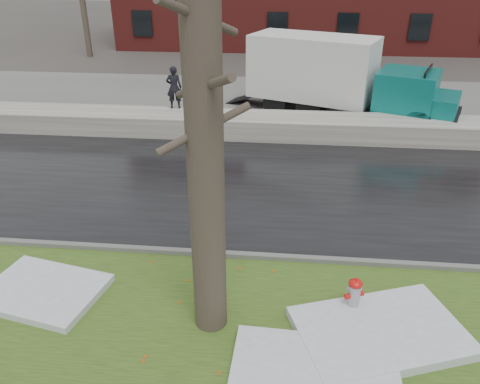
# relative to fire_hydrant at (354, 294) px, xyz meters

# --- Properties ---
(ground) EXTENTS (120.00, 120.00, 0.00)m
(ground) POSITION_rel_fire_hydrant_xyz_m (-1.91, 0.53, -0.44)
(ground) COLOR #47423D
(ground) RESTS_ON ground
(verge) EXTENTS (60.00, 4.50, 0.04)m
(verge) POSITION_rel_fire_hydrant_xyz_m (-1.91, -0.72, -0.42)
(verge) COLOR #2F4717
(verge) RESTS_ON ground
(road) EXTENTS (60.00, 7.00, 0.03)m
(road) POSITION_rel_fire_hydrant_xyz_m (-1.91, 5.03, -0.43)
(road) COLOR black
(road) RESTS_ON ground
(parking_lot) EXTENTS (60.00, 9.00, 0.03)m
(parking_lot) POSITION_rel_fire_hydrant_xyz_m (-1.91, 13.53, -0.43)
(parking_lot) COLOR slate
(parking_lot) RESTS_ON ground
(curb) EXTENTS (60.00, 0.15, 0.14)m
(curb) POSITION_rel_fire_hydrant_xyz_m (-1.91, 1.53, -0.37)
(curb) COLOR slate
(curb) RESTS_ON ground
(snowbank) EXTENTS (60.00, 1.60, 0.75)m
(snowbank) POSITION_rel_fire_hydrant_xyz_m (-1.91, 9.23, -0.07)
(snowbank) COLOR beige
(snowbank) RESTS_ON ground
(bg_tree_left) EXTENTS (1.40, 1.62, 6.50)m
(bg_tree_left) POSITION_rel_fire_hydrant_xyz_m (-13.91, 22.53, 2.89)
(bg_tree_left) COLOR brown
(bg_tree_left) RESTS_ON ground
(fire_hydrant) EXTENTS (0.37, 0.36, 0.76)m
(fire_hydrant) POSITION_rel_fire_hydrant_xyz_m (0.00, 0.00, 0.00)
(fire_hydrant) COLOR #A4A7AC
(fire_hydrant) RESTS_ON verge
(tree) EXTENTS (1.33, 1.50, 7.09)m
(tree) POSITION_rel_fire_hydrant_xyz_m (-2.54, -0.51, 3.17)
(tree) COLOR brown
(tree) RESTS_ON verge
(box_truck) EXTENTS (9.15, 4.88, 3.09)m
(box_truck) POSITION_rel_fire_hydrant_xyz_m (0.54, 11.76, 1.19)
(box_truck) COLOR black
(box_truck) RESTS_ON ground
(worker) EXTENTS (0.62, 0.46, 1.56)m
(worker) POSITION_rel_fire_hydrant_xyz_m (-5.48, 9.83, 1.08)
(worker) COLOR black
(worker) RESTS_ON snowbank
(snow_patch_near) EXTENTS (2.67, 2.10, 0.16)m
(snow_patch_near) POSITION_rel_fire_hydrant_xyz_m (-0.76, -1.77, -0.32)
(snow_patch_near) COLOR silver
(snow_patch_near) RESTS_ON verge
(snow_patch_far) EXTENTS (2.49, 2.02, 0.14)m
(snow_patch_far) POSITION_rel_fire_hydrant_xyz_m (-5.91, -0.08, -0.33)
(snow_patch_far) COLOR silver
(snow_patch_far) RESTS_ON verge
(snow_patch_side) EXTENTS (3.24, 2.63, 0.18)m
(snow_patch_side) POSITION_rel_fire_hydrant_xyz_m (0.41, -0.58, -0.31)
(snow_patch_side) COLOR silver
(snow_patch_side) RESTS_ON verge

